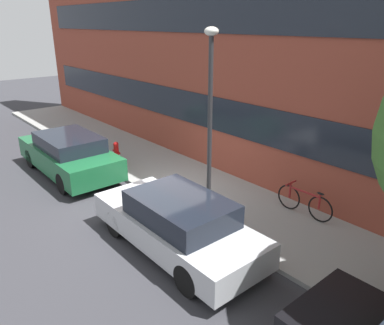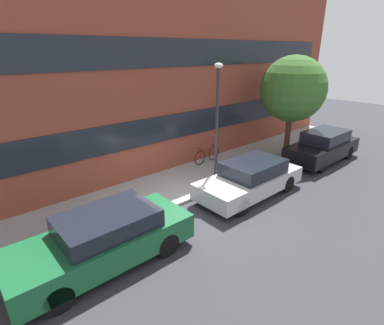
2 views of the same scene
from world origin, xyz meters
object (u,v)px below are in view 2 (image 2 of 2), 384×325
object	(u,v)px
lamp_post	(217,113)
parked_car_black	(323,146)
parked_car_green	(104,239)
fire_hydrant	(89,217)
bicycle	(207,155)
street_tree	(293,89)
parked_car_silver	(251,178)

from	to	relation	value
lamp_post	parked_car_black	bearing A→B (deg)	-12.81
parked_car_green	fire_hydrant	world-z (taller)	parked_car_green
bicycle	street_tree	distance (m)	5.18
parked_car_black	fire_hydrant	world-z (taller)	parked_car_black
parked_car_green	bicycle	world-z (taller)	parked_car_green
parked_car_green	bicycle	size ratio (longest dim) A/B	2.83
fire_hydrant	street_tree	distance (m)	10.87
parked_car_silver	bicycle	bearing A→B (deg)	-106.42
street_tree	bicycle	bearing A→B (deg)	154.88
parked_car_green	parked_car_black	xyz separation A→B (m)	(11.47, 0.00, 0.04)
street_tree	lamp_post	bearing A→B (deg)	-178.06
bicycle	lamp_post	bearing A→B (deg)	52.18
lamp_post	parked_car_green	bearing A→B (deg)	-165.68
parked_car_silver	lamp_post	size ratio (longest dim) A/B	0.95
parked_car_silver	street_tree	xyz separation A→B (m)	(4.88, 1.56, 2.72)
street_tree	parked_car_black	bearing A→B (deg)	-65.64
lamp_post	street_tree	bearing A→B (deg)	1.94
parked_car_silver	lamp_post	bearing A→B (deg)	-70.96
parked_car_green	parked_car_silver	xyz separation A→B (m)	(5.88, 0.00, -0.04)
parked_car_green	parked_car_silver	world-z (taller)	parked_car_green
parked_car_green	lamp_post	world-z (taller)	lamp_post
bicycle	street_tree	size ratio (longest dim) A/B	0.33
parked_car_silver	lamp_post	xyz separation A→B (m)	(-0.48, 1.38, 2.30)
street_tree	parked_car_green	bearing A→B (deg)	-171.75
parked_car_silver	street_tree	distance (m)	5.80
parked_car_green	lamp_post	size ratio (longest dim) A/B	0.98
parked_car_silver	parked_car_black	size ratio (longest dim) A/B	0.99
street_tree	lamp_post	distance (m)	5.38
parked_car_black	parked_car_green	bearing A→B (deg)	0.00
fire_hydrant	street_tree	xyz separation A→B (m)	(10.48, -0.05, 2.90)
parked_car_silver	street_tree	world-z (taller)	street_tree
street_tree	lamp_post	xyz separation A→B (m)	(-5.36, -0.18, -0.42)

